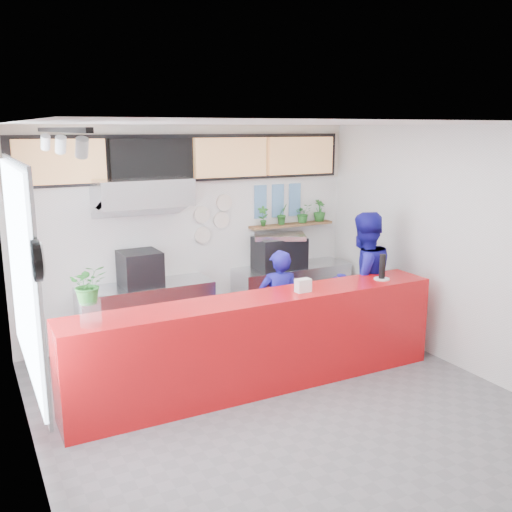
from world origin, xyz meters
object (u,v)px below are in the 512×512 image
object	(u,v)px
espresso_machine	(279,253)
staff_center	(279,305)
pepper_mill	(382,266)
staff_right	(363,281)
panini_oven	(140,268)
service_counter	(260,343)

from	to	relation	value
espresso_machine	staff_center	xyz separation A→B (m)	(-0.67, -1.16, -0.40)
pepper_mill	staff_right	bearing A→B (deg)	77.42
panini_oven	pepper_mill	distance (m)	3.16
panini_oven	staff_right	distance (m)	2.99
staff_center	staff_right	distance (m)	1.24
service_counter	espresso_machine	distance (m)	2.28
panini_oven	staff_center	xyz separation A→B (m)	(1.47, -1.16, -0.40)
service_counter	panini_oven	bearing A→B (deg)	115.56
staff_right	service_counter	bearing A→B (deg)	13.85
service_counter	staff_right	size ratio (longest dim) A/B	2.40
service_counter	staff_right	bearing A→B (deg)	14.75
panini_oven	pepper_mill	world-z (taller)	pepper_mill
espresso_machine	pepper_mill	xyz separation A→B (m)	(0.43, -1.84, 0.14)
espresso_machine	staff_right	size ratio (longest dim) A/B	0.38
staff_center	staff_right	bearing A→B (deg)	-171.69
panini_oven	staff_right	bearing A→B (deg)	-28.15
service_counter	pepper_mill	bearing A→B (deg)	-1.32
espresso_machine	staff_right	xyz separation A→B (m)	(0.54, -1.32, -0.19)
service_counter	staff_right	xyz separation A→B (m)	(1.82, 0.48, 0.39)
staff_center	pepper_mill	xyz separation A→B (m)	(1.10, -0.68, 0.54)
service_counter	pepper_mill	size ratio (longest dim) A/B	14.65
service_counter	espresso_machine	world-z (taller)	espresso_machine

